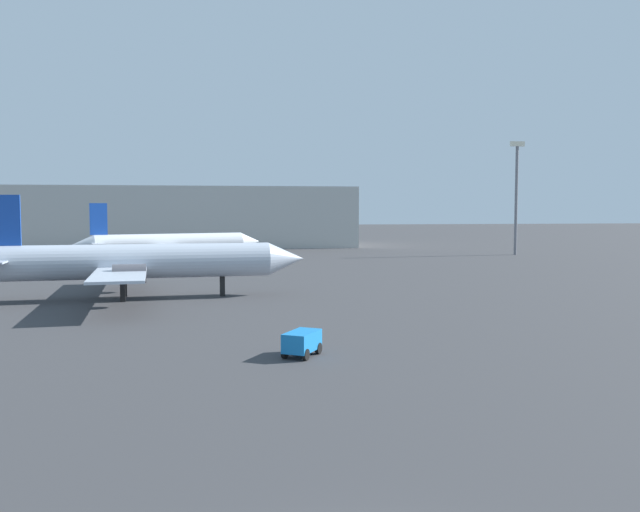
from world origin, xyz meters
TOP-DOWN VIEW (x-y plane):
  - airplane_on_taxiway at (-9.44, 45.70)m, footprint 29.28×25.64m
  - airplane_distant at (-8.56, 84.21)m, footprint 26.69×22.63m
  - baggage_cart at (1.58, 21.28)m, footprint 2.38×2.72m
  - light_mast_right at (47.54, 91.20)m, footprint 2.40×0.50m
  - terminal_building at (-17.60, 126.49)m, footprint 87.15×25.38m

SIDE VIEW (x-z plane):
  - baggage_cart at x=1.58m, z-range 0.11..1.41m
  - airplane_distant at x=-8.56m, z-range -1.47..6.97m
  - airplane_on_taxiway at x=-9.44m, z-range -1.23..7.61m
  - terminal_building at x=-17.60m, z-range 0.00..11.95m
  - light_mast_right at x=47.54m, z-range 1.25..20.02m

